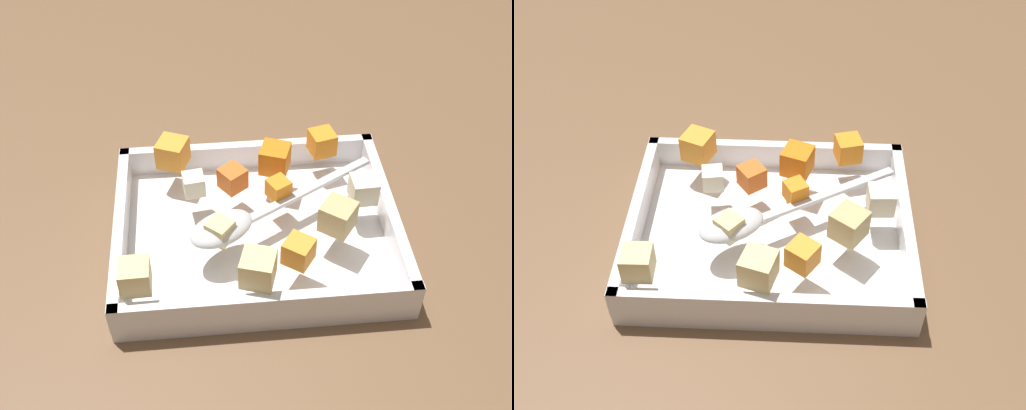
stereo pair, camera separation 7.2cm
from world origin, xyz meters
The scene contains 15 objects.
ground_plane centered at (0.00, 0.00, 0.00)m, with size 4.00×4.00×0.00m, color brown.
baking_dish centered at (0.00, -0.01, 0.01)m, with size 0.32×0.25×0.05m.
carrot_chunk_far_right centered at (-0.04, 0.07, 0.06)m, with size 0.03×0.03×0.03m, color orange.
carrot_chunk_front_center centered at (-0.03, -0.08, 0.07)m, with size 0.03×0.03×0.03m, color orange.
carrot_chunk_corner_nw centered at (-0.03, -0.03, 0.06)m, with size 0.02×0.02×0.02m, color orange.
carrot_chunk_near_left centered at (0.02, -0.05, 0.06)m, with size 0.03×0.03×0.03m, color orange.
carrot_chunk_heap_side centered at (-0.09, -0.10, 0.07)m, with size 0.03×0.03×0.03m, color orange.
carrot_chunk_rim_edge centered at (0.09, -0.10, 0.07)m, with size 0.03×0.03×0.03m, color orange.
potato_chunk_mid_right centered at (-0.09, 0.03, 0.07)m, with size 0.03×0.03×0.03m, color tan.
potato_chunk_corner_se centered at (-0.12, -0.02, 0.07)m, with size 0.03×0.03×0.03m, color beige.
potato_chunk_under_handle centered at (0.13, 0.09, 0.07)m, with size 0.03×0.03×0.03m, color #E0CC89.
potato_chunk_heap_top centered at (0.01, 0.09, 0.07)m, with size 0.03×0.03×0.03m, color #E0CC89.
potato_chunk_corner_ne centered at (0.07, -0.05, 0.06)m, with size 0.02×0.02×0.02m, color beige.
potato_chunk_center centered at (0.04, 0.03, 0.06)m, with size 0.02×0.02×0.02m, color #E0CC89.
serving_spoon centered at (0.03, 0.02, 0.06)m, with size 0.23×0.15×0.02m.
Camera 1 is at (0.05, 0.51, 0.57)m, focal length 45.37 mm.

